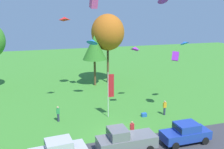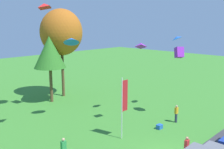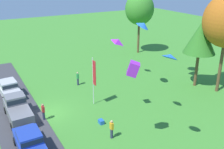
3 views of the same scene
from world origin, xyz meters
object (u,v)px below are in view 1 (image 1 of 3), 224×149
(tree_far_right, at_px, (94,48))
(kite_box_near_flag, at_px, (175,56))
(tree_left_of_center, at_px, (108,32))
(cooler_box, at_px, (144,115))
(kite_delta_low_drifter, at_px, (184,43))
(car_pickup_far_end, at_px, (125,140))
(car_sedan_by_flagpole, at_px, (186,132))
(kite_diamond_topmost, at_px, (135,48))
(person_beside_suv, at_px, (165,108))
(flag_banner, at_px, (110,89))
(kite_delta_over_trees, at_px, (162,0))
(kite_box_mid_center, at_px, (94,3))
(kite_diamond_trailing_tail, at_px, (64,18))
(person_watching_sky, at_px, (132,130))
(kite_delta_high_left, at_px, (92,41))
(person_on_lawn, at_px, (58,114))

(tree_far_right, xyz_separation_m, kite_box_near_flag, (6.16, -13.42, 0.56))
(tree_left_of_center, bearing_deg, cooler_box, -91.12)
(kite_box_near_flag, relative_size, kite_delta_low_drifter, 0.91)
(car_pickup_far_end, height_order, tree_left_of_center, tree_left_of_center)
(car_sedan_by_flagpole, height_order, kite_delta_low_drifter, kite_delta_low_drifter)
(cooler_box, xyz_separation_m, kite_diamond_topmost, (-0.39, 2.02, 7.28))
(car_sedan_by_flagpole, distance_m, kite_diamond_topmost, 10.90)
(person_beside_suv, height_order, flag_banner, flag_banner)
(kite_diamond_topmost, bearing_deg, tree_left_of_center, 87.03)
(kite_delta_over_trees, bearing_deg, kite_box_mid_center, 125.15)
(car_sedan_by_flagpole, xyz_separation_m, kite_diamond_trailing_tail, (-8.72, 12.48, 9.68))
(car_sedan_by_flagpole, distance_m, person_beside_suv, 6.56)
(kite_delta_low_drifter, bearing_deg, kite_delta_over_trees, -165.69)
(person_watching_sky, bearing_deg, tree_far_right, 86.74)
(kite_diamond_topmost, relative_size, kite_diamond_trailing_tail, 0.95)
(kite_box_near_flag, bearing_deg, person_watching_sky, -144.78)
(flag_banner, bearing_deg, kite_delta_low_drifter, 6.58)
(kite_delta_high_left, xyz_separation_m, kite_diamond_trailing_tail, (-3.60, -1.46, 2.90))
(car_sedan_by_flagpole, height_order, kite_diamond_trailing_tail, kite_diamond_trailing_tail)
(kite_diamond_topmost, distance_m, kite_box_mid_center, 9.38)
(tree_far_right, bearing_deg, person_watching_sky, -93.26)
(person_watching_sky, height_order, kite_diamond_trailing_tail, kite_diamond_trailing_tail)
(kite_box_mid_center, bearing_deg, kite_box_near_flag, -49.84)
(kite_delta_high_left, relative_size, kite_box_mid_center, 1.20)
(car_pickup_far_end, relative_size, kite_delta_high_left, 3.44)
(person_on_lawn, height_order, kite_delta_low_drifter, kite_delta_low_drifter)
(person_beside_suv, bearing_deg, kite_delta_high_left, 130.84)
(kite_diamond_topmost, xyz_separation_m, kite_box_near_flag, (4.37, -1.35, -0.92))
(car_pickup_far_end, height_order, kite_diamond_topmost, kite_diamond_topmost)
(car_sedan_by_flagpole, relative_size, kite_diamond_trailing_tail, 4.47)
(kite_box_near_flag, bearing_deg, kite_diamond_topmost, 162.86)
(kite_diamond_topmost, height_order, kite_box_near_flag, kite_diamond_topmost)
(tree_far_right, bearing_deg, car_sedan_by_flagpole, -81.21)
(car_pickup_far_end, bearing_deg, cooler_box, 53.88)
(kite_box_mid_center, bearing_deg, cooler_box, -70.32)
(tree_left_of_center, height_order, flag_banner, tree_left_of_center)
(car_sedan_by_flagpole, xyz_separation_m, cooler_box, (-1.03, 6.65, -0.84))
(kite_diamond_trailing_tail, height_order, kite_delta_low_drifter, kite_diamond_trailing_tail)
(kite_diamond_topmost, bearing_deg, kite_delta_over_trees, -15.28)
(tree_left_of_center, bearing_deg, car_sedan_by_flagpole, -88.06)
(cooler_box, relative_size, kite_delta_over_trees, 0.49)
(car_pickup_far_end, height_order, kite_delta_over_trees, kite_delta_over_trees)
(person_watching_sky, height_order, kite_delta_high_left, kite_delta_high_left)
(car_sedan_by_flagpole, relative_size, person_beside_suv, 2.58)
(person_on_lawn, height_order, kite_diamond_trailing_tail, kite_diamond_trailing_tail)
(flag_banner, distance_m, kite_diamond_topmost, 5.40)
(person_watching_sky, bearing_deg, kite_box_mid_center, 90.47)
(tree_far_right, relative_size, kite_delta_high_left, 5.42)
(car_pickup_far_end, xyz_separation_m, kite_diamond_topmost, (4.33, 8.48, 6.38))
(tree_left_of_center, bearing_deg, person_on_lawn, -125.33)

